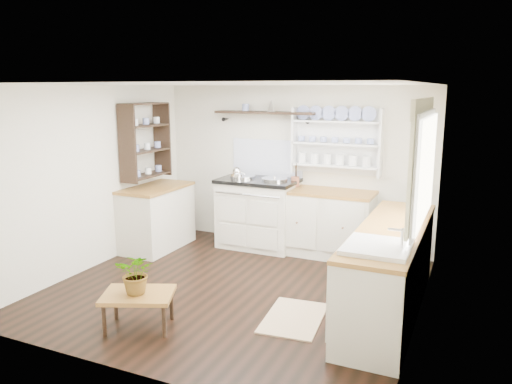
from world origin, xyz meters
TOP-DOWN VIEW (x-y plane):
  - floor at (0.00, 0.00)m, footprint 4.00×3.80m
  - wall_back at (0.00, 1.90)m, footprint 4.00×0.02m
  - wall_right at (2.00, 0.00)m, footprint 0.02×3.80m
  - wall_left at (-2.00, 0.00)m, footprint 0.02×3.80m
  - ceiling at (0.00, 0.00)m, footprint 4.00×3.80m
  - window at (1.95, 0.15)m, footprint 0.08×1.55m
  - aga_cooker at (-0.41, 1.57)m, footprint 1.11×0.77m
  - back_cabinets at (0.60, 1.60)m, footprint 1.27×0.63m
  - right_cabinets at (1.70, 0.10)m, footprint 0.62×2.43m
  - belfast_sink at (1.70, -0.65)m, footprint 0.55×0.60m
  - left_cabinets at (-1.70, 0.90)m, footprint 0.62×1.13m
  - plate_rack at (0.65, 1.86)m, footprint 1.20×0.22m
  - high_shelf at (-0.40, 1.78)m, footprint 1.50×0.29m
  - left_shelving at (-1.84, 0.90)m, footprint 0.28×0.80m
  - kettle at (-0.69, 1.45)m, footprint 0.19×0.19m
  - utensil_crock at (0.11, 1.68)m, footprint 0.11×0.11m
  - center_table at (-0.41, -1.24)m, footprint 0.79×0.69m
  - potted_plant at (-0.41, -1.24)m, footprint 0.43×0.40m
  - floor_rug at (0.88, -0.45)m, footprint 0.63×0.90m

SIDE VIEW (x-z plane):
  - floor at x=0.00m, z-range -0.01..0.01m
  - floor_rug at x=0.88m, z-range 0.00..0.02m
  - center_table at x=-0.41m, z-range 0.13..0.49m
  - right_cabinets at x=1.70m, z-range 0.01..0.91m
  - left_cabinets at x=-1.70m, z-range 0.01..0.91m
  - back_cabinets at x=0.60m, z-range 0.01..0.91m
  - aga_cooker at x=-0.41m, z-range -0.01..1.02m
  - potted_plant at x=-0.41m, z-range 0.36..0.76m
  - belfast_sink at x=1.70m, z-range 0.58..1.03m
  - utensil_crock at x=0.11m, z-range 0.91..1.04m
  - kettle at x=-0.69m, z-range 0.93..1.16m
  - wall_back at x=0.00m, z-range 0.00..2.30m
  - wall_right at x=2.00m, z-range 0.00..2.30m
  - wall_left at x=-2.00m, z-range 0.00..2.30m
  - left_shelving at x=-1.84m, z-range 1.02..2.08m
  - plate_rack at x=0.65m, z-range 1.11..2.01m
  - window at x=1.95m, z-range 0.95..2.17m
  - high_shelf at x=-0.40m, z-range 1.83..1.99m
  - ceiling at x=0.00m, z-range 2.29..2.30m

